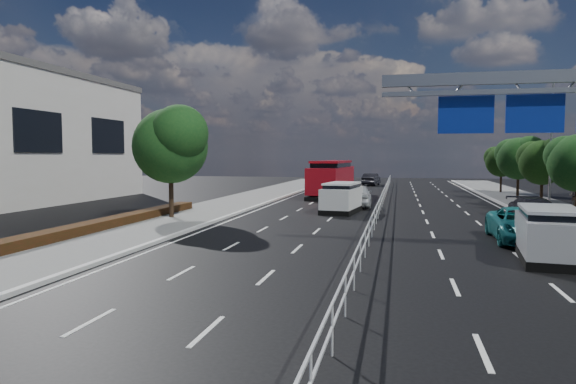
# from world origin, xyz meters

# --- Properties ---
(ground) EXTENTS (160.00, 160.00, 0.00)m
(ground) POSITION_xyz_m (0.00, 0.00, 0.00)
(ground) COLOR black
(ground) RESTS_ON ground
(median_fence) EXTENTS (0.05, 85.00, 1.02)m
(median_fence) POSITION_xyz_m (0.00, 22.50, 0.53)
(median_fence) COLOR silver
(median_fence) RESTS_ON ground
(overhead_gantry) EXTENTS (10.24, 0.38, 7.45)m
(overhead_gantry) POSITION_xyz_m (6.74, 10.05, 5.61)
(overhead_gantry) COLOR gray
(overhead_gantry) RESTS_ON ground
(streetlight_far) EXTENTS (2.78, 2.40, 9.00)m
(streetlight_far) POSITION_xyz_m (10.50, 26.00, 5.21)
(streetlight_far) COLOR gray
(streetlight_far) RESTS_ON ground
(near_tree_back) EXTENTS (4.84, 4.51, 6.69)m
(near_tree_back) POSITION_xyz_m (-11.94, 17.97, 4.61)
(near_tree_back) COLOR black
(near_tree_back) RESTS_ON ground
(far_tree_f) EXTENTS (3.52, 3.28, 5.02)m
(far_tree_f) POSITION_xyz_m (11.24, 29.48, 3.49)
(far_tree_f) COLOR black
(far_tree_f) RESTS_ON ground
(far_tree_g) EXTENTS (3.96, 3.69, 5.45)m
(far_tree_g) POSITION_xyz_m (11.25, 36.98, 3.75)
(far_tree_g) COLOR black
(far_tree_g) RESTS_ON ground
(far_tree_h) EXTENTS (3.41, 3.18, 4.91)m
(far_tree_h) POSITION_xyz_m (11.24, 44.48, 3.42)
(far_tree_h) COLOR black
(far_tree_h) RESTS_ON ground
(white_minivan) EXTENTS (2.57, 4.82, 2.00)m
(white_minivan) POSITION_xyz_m (-2.50, 23.88, 0.98)
(white_minivan) COLOR black
(white_minivan) RESTS_ON ground
(red_bus) EXTENTS (3.21, 11.25, 3.33)m
(red_bus) POSITION_xyz_m (-4.88, 37.08, 1.73)
(red_bus) COLOR black
(red_bus) RESTS_ON ground
(near_car_silver) EXTENTS (2.17, 5.04, 1.70)m
(near_car_silver) POSITION_xyz_m (-1.77, 27.94, 0.85)
(near_car_silver) COLOR silver
(near_car_silver) RESTS_ON ground
(near_car_dark) EXTENTS (2.25, 4.84, 1.54)m
(near_car_dark) POSITION_xyz_m (-2.27, 56.41, 0.77)
(near_car_dark) COLOR black
(near_car_dark) RESTS_ON ground
(silver_minivan) EXTENTS (2.50, 4.81, 1.91)m
(silver_minivan) POSITION_xyz_m (6.50, 9.70, 0.94)
(silver_minivan) COLOR black
(silver_minivan) RESTS_ON ground
(parked_car_teal) EXTENTS (2.55, 5.40, 1.49)m
(parked_car_teal) POSITION_xyz_m (6.50, 13.72, 0.75)
(parked_car_teal) COLOR teal
(parked_car_teal) RESTS_ON ground
(parked_car_dark) EXTENTS (2.39, 5.32, 1.51)m
(parked_car_dark) POSITION_xyz_m (8.30, 19.00, 0.76)
(parked_car_dark) COLOR black
(parked_car_dark) RESTS_ON ground
(pedestrian_b) EXTENTS (1.21, 1.21, 1.98)m
(pedestrian_b) POSITION_xyz_m (12.47, 26.21, 1.13)
(pedestrian_b) COLOR gray
(pedestrian_b) RESTS_ON sidewalk_far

